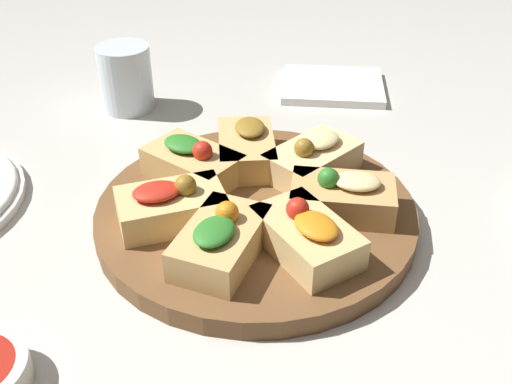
% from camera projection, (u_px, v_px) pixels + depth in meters
% --- Properties ---
extents(ground_plane, '(3.00, 3.00, 0.00)m').
position_uv_depth(ground_plane, '(256.00, 221.00, 0.60)').
color(ground_plane, beige).
extents(serving_board, '(0.32, 0.32, 0.02)m').
position_uv_depth(serving_board, '(256.00, 213.00, 0.60)').
color(serving_board, brown).
rests_on(serving_board, ground_plane).
extents(focaccia_slice_0, '(0.09, 0.11, 0.05)m').
position_uv_depth(focaccia_slice_0, '(307.00, 235.00, 0.52)').
color(focaccia_slice_0, '#DBB775').
rests_on(focaccia_slice_0, serving_board).
extents(focaccia_slice_1, '(0.11, 0.08, 0.05)m').
position_uv_depth(focaccia_slice_1, '(343.00, 196.00, 0.57)').
color(focaccia_slice_1, tan).
rests_on(focaccia_slice_1, serving_board).
extents(focaccia_slice_2, '(0.11, 0.11, 0.05)m').
position_uv_depth(focaccia_slice_2, '(313.00, 159.00, 0.63)').
color(focaccia_slice_2, '#E5C689').
rests_on(focaccia_slice_2, serving_board).
extents(focaccia_slice_3, '(0.06, 0.10, 0.04)m').
position_uv_depth(focaccia_slice_3, '(251.00, 147.00, 0.65)').
color(focaccia_slice_3, tan).
rests_on(focaccia_slice_3, serving_board).
extents(focaccia_slice_4, '(0.11, 0.11, 0.05)m').
position_uv_depth(focaccia_slice_4, '(193.00, 162.00, 0.62)').
color(focaccia_slice_4, tan).
rests_on(focaccia_slice_4, serving_board).
extents(focaccia_slice_5, '(0.11, 0.08, 0.05)m').
position_uv_depth(focaccia_slice_5, '(171.00, 205.00, 0.56)').
color(focaccia_slice_5, '#DBB775').
rests_on(focaccia_slice_5, serving_board).
extents(focaccia_slice_6, '(0.10, 0.11, 0.05)m').
position_uv_depth(focaccia_slice_6, '(221.00, 240.00, 0.52)').
color(focaccia_slice_6, tan).
rests_on(focaccia_slice_6, serving_board).
extents(water_glass, '(0.07, 0.07, 0.09)m').
position_uv_depth(water_glass, '(126.00, 78.00, 0.79)').
color(water_glass, silver).
rests_on(water_glass, ground_plane).
extents(napkin_stack, '(0.17, 0.15, 0.01)m').
position_uv_depth(napkin_stack, '(333.00, 86.00, 0.86)').
color(napkin_stack, white).
rests_on(napkin_stack, ground_plane).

